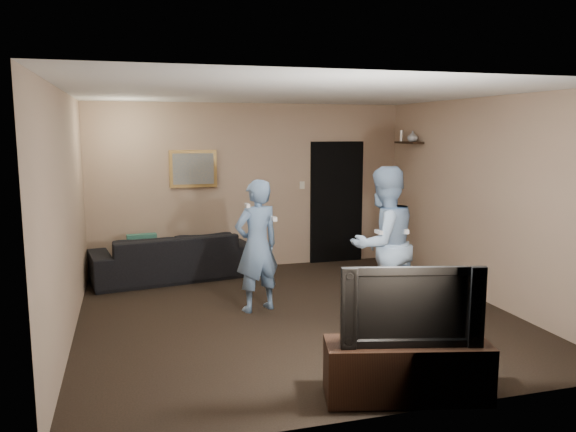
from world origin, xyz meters
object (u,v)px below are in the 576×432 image
object	(u,v)px
television	(409,303)
sofa	(172,256)
wii_player_right	(383,244)
wii_player_left	(257,246)
tv_console	(407,370)

from	to	relation	value
television	sofa	bearing A→B (deg)	123.13
sofa	wii_player_right	bearing A→B (deg)	122.03
sofa	television	xyz separation A→B (m)	(1.54, -4.39, 0.48)
wii_player_left	wii_player_right	world-z (taller)	wii_player_right
wii_player_left	tv_console	bearing A→B (deg)	-75.70
sofa	tv_console	xyz separation A→B (m)	(1.54, -4.39, -0.09)
tv_console	wii_player_left	world-z (taller)	wii_player_left
sofa	wii_player_right	world-z (taller)	wii_player_right
sofa	wii_player_left	distance (m)	2.06
television	wii_player_right	bearing A→B (deg)	84.44
sofa	tv_console	world-z (taller)	sofa
wii_player_right	television	bearing A→B (deg)	-109.41
television	wii_player_right	distance (m)	1.97
television	wii_player_left	size ratio (longest dim) A/B	0.70
tv_console	wii_player_right	xyz separation A→B (m)	(0.65, 1.86, 0.64)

